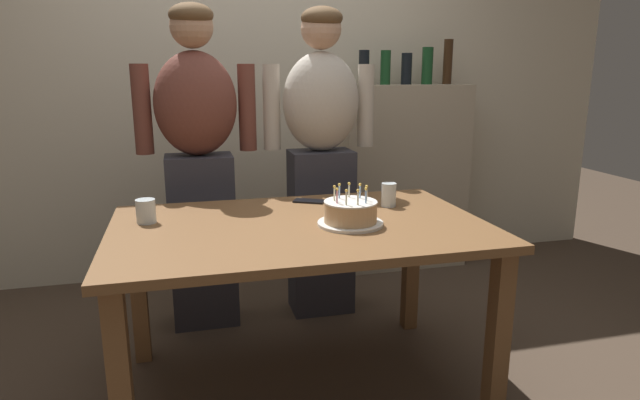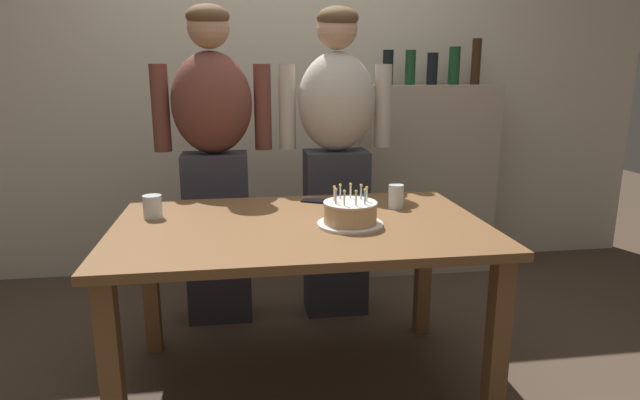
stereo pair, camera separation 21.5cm
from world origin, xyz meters
The scene contains 10 objects.
ground_plane centered at (0.00, 0.00, 0.00)m, with size 10.00×10.00×0.00m, color #47382B.
back_wall centered at (0.00, 1.55, 1.30)m, with size 5.20×0.10×2.60m, color beige.
dining_table centered at (0.00, 0.00, 0.64)m, with size 1.50×0.96×0.74m.
birthday_cake centered at (0.19, -0.07, 0.79)m, with size 0.27×0.27×0.16m.
water_glass_near centered at (0.45, 0.18, 0.79)m, with size 0.07×0.07×0.11m, color silver.
water_glass_far centered at (-0.60, 0.17, 0.79)m, with size 0.08×0.08×0.10m, color silver.
cell_phone centered at (0.12, 0.35, 0.74)m, with size 0.14×0.07×0.01m, color black.
person_man_bearded centered at (-0.37, 0.75, 0.87)m, with size 0.61×0.27×1.66m.
person_woman_cardigan centered at (0.28, 0.75, 0.87)m, with size 0.61×0.27×1.66m.
shelf_cabinet centered at (1.01, 1.33, 0.64)m, with size 0.87×0.30×1.54m.
Camera 2 is at (-0.23, -2.10, 1.35)m, focal length 30.29 mm.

